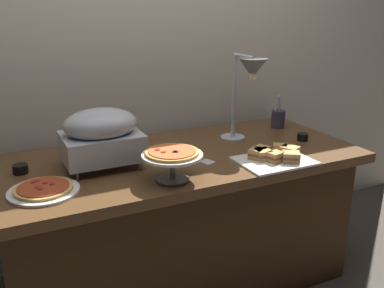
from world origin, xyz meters
The scene contains 12 objects.
ground_plane centered at (0.00, 0.00, 0.00)m, with size 8.00×8.00×0.00m, color #4C443D.
back_wall centered at (0.00, 0.50, 1.20)m, with size 4.40×0.04×2.40m, color beige.
buffet_table centered at (0.00, 0.00, 0.39)m, with size 1.90×0.84×0.76m.
chafing_dish centered at (-0.38, 0.02, 0.92)m, with size 0.36×0.28×0.28m.
heat_lamp centered at (0.41, -0.02, 1.14)m, with size 0.15×0.32×0.49m.
pizza_plate_front centered at (-0.68, -0.17, 0.77)m, with size 0.29×0.29×0.03m.
pizza_plate_center centered at (-0.15, -0.28, 0.87)m, with size 0.27×0.27×0.14m.
sandwich_platter centered at (0.40, -0.28, 0.78)m, with size 0.36×0.27×0.06m.
sauce_cup_near centered at (0.74, -0.08, 0.78)m, with size 0.06×0.06×0.04m.
sauce_cup_far centered at (-0.74, 0.09, 0.78)m, with size 0.07×0.07×0.04m.
utensil_holder centered at (0.78, 0.20, 0.82)m, with size 0.08×0.08×0.23m.
serving_spatula centered at (0.08, -0.12, 0.76)m, with size 0.09×0.17×0.01m.
Camera 1 is at (-0.84, -1.91, 1.51)m, focal length 40.50 mm.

